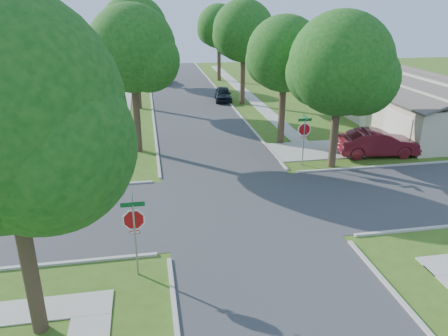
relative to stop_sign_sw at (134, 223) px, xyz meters
name	(u,v)px	position (x,y,z in m)	size (l,w,h in m)	color
ground	(240,206)	(4.70, 4.70, -2.03)	(100.00, 100.00, 0.00)	#385617
road_ns	(240,206)	(4.70, 4.70, -2.03)	(7.00, 100.00, 0.02)	#333335
sidewalk_ne	(245,93)	(10.80, 30.70, -2.01)	(1.20, 40.00, 0.04)	#9E9B91
sidewalk_nw	(125,97)	(-1.40, 30.70, -2.01)	(1.20, 40.00, 0.04)	#9E9B91
driveway	(336,149)	(12.60, 11.80, -2.01)	(8.80, 3.60, 0.05)	#9E9B91
stop_sign_sw	(134,223)	(0.00, 0.00, 0.00)	(1.05, 0.80, 2.98)	gray
stop_sign_ne	(304,132)	(9.40, 9.40, 0.00)	(1.05, 0.80, 2.98)	gray
tree_e_near	(285,57)	(9.45, 13.71, 3.61)	(4.97, 4.80, 8.28)	#38281C
tree_e_mid	(244,34)	(9.46, 25.71, 4.22)	(5.59, 5.40, 9.21)	#38281C
tree_e_far	(219,28)	(9.45, 38.71, 3.95)	(5.17, 5.00, 8.72)	#38281C
tree_w_near	(133,53)	(0.06, 13.71, 4.08)	(5.38, 5.20, 8.97)	#38281C
tree_w_mid	(135,32)	(0.06, 25.71, 4.46)	(5.80, 5.60, 9.56)	#38281C
tree_w_far	(137,34)	(0.05, 38.71, 3.48)	(4.76, 4.60, 8.04)	#38281C
tree_sw_corner	(5,122)	(-2.74, -2.29, 4.23)	(6.21, 6.00, 9.55)	#38281C
tree_ne_corner	(341,69)	(11.06, 8.91, 3.56)	(5.80, 5.60, 8.66)	#38281C
house_ne_near	(418,107)	(20.69, 15.70, -0.51)	(8.42, 13.60, 4.23)	beige
house_ne_far	(325,71)	(20.69, 33.70, -0.51)	(8.42, 13.60, 4.23)	beige
house_nw_far	(32,75)	(-11.29, 36.70, -0.51)	(8.42, 13.60, 4.23)	beige
car_driveway	(377,143)	(14.48, 10.20, -1.22)	(1.72, 4.93, 1.62)	#5D131B
car_curb_east	(223,94)	(7.90, 27.41, -1.37)	(1.55, 3.85, 1.31)	black
car_curb_west	(162,77)	(2.56, 38.24, -1.41)	(1.75, 4.31, 1.25)	black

